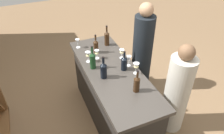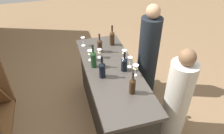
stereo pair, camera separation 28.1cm
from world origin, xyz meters
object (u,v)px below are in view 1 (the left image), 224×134
(wine_bottle_center_near_black, at_px, (124,63))
(wine_glass_far_left, at_px, (97,53))
(wine_bottle_second_right_olive_green, at_px, (93,60))
(wine_glass_near_right, at_px, (122,52))
(wine_bottle_rightmost_amber_brown, at_px, (96,46))
(person_center_guest, at_px, (142,52))
(person_left_guest, at_px, (177,93))
(wine_bottle_leftmost_amber_brown, at_px, (137,84))
(wine_glass_near_center, at_px, (129,59))
(wine_glass_near_left, at_px, (136,66))
(wine_bottle_far_right_amber_brown, at_px, (107,38))
(wine_glass_far_right, at_px, (78,42))
(wine_bottle_second_left_near_black, at_px, (104,70))
(wine_glass_far_center, at_px, (88,55))

(wine_bottle_center_near_black, bearing_deg, wine_glass_far_left, 31.46)
(wine_bottle_second_right_olive_green, bearing_deg, wine_glass_near_right, -81.51)
(wine_bottle_rightmost_amber_brown, bearing_deg, person_center_guest, -88.55)
(person_left_guest, bearing_deg, wine_bottle_rightmost_amber_brown, -49.69)
(wine_bottle_leftmost_amber_brown, xyz_separation_m, wine_glass_near_center, (0.50, -0.15, -0.00))
(wine_bottle_center_near_black, xyz_separation_m, wine_glass_near_left, (-0.14, -0.10, 0.01))
(wine_bottle_far_right_amber_brown, height_order, wine_glass_far_right, wine_bottle_far_right_amber_brown)
(wine_bottle_second_right_olive_green, height_order, wine_glass_near_left, wine_bottle_second_right_olive_green)
(wine_bottle_leftmost_amber_brown, height_order, wine_bottle_rightmost_amber_brown, wine_bottle_leftmost_amber_brown)
(wine_glass_far_right, distance_m, person_center_guest, 1.10)
(wine_bottle_second_left_near_black, bearing_deg, wine_glass_far_right, 6.62)
(wine_bottle_second_left_near_black, distance_m, wine_glass_far_right, 0.85)
(wine_glass_far_left, bearing_deg, person_left_guest, -133.18)
(wine_glass_near_right, bearing_deg, wine_bottle_rightmost_amber_brown, 45.63)
(wine_bottle_leftmost_amber_brown, xyz_separation_m, wine_bottle_rightmost_amber_brown, (0.99, 0.15, -0.00))
(wine_bottle_leftmost_amber_brown, distance_m, wine_glass_far_right, 1.29)
(wine_glass_near_left, bearing_deg, wine_bottle_rightmost_amber_brown, 23.71)
(wine_bottle_center_near_black, height_order, wine_glass_far_right, wine_bottle_center_near_black)
(wine_bottle_rightmost_amber_brown, height_order, person_left_guest, person_left_guest)
(wine_bottle_center_near_black, distance_m, wine_glass_near_right, 0.28)
(wine_bottle_center_near_black, height_order, person_left_guest, person_left_guest)
(wine_bottle_second_left_near_black, bearing_deg, person_center_guest, -56.45)
(wine_glass_far_center, xyz_separation_m, wine_glass_far_right, (0.43, 0.03, -0.00))
(wine_bottle_second_right_olive_green, bearing_deg, wine_bottle_far_right_amber_brown, -38.95)
(wine_glass_far_center, relative_size, wine_glass_far_right, 1.11)
(wine_bottle_far_right_amber_brown, bearing_deg, person_center_guest, -102.33)
(wine_bottle_rightmost_amber_brown, distance_m, person_left_guest, 1.33)
(wine_bottle_leftmost_amber_brown, bearing_deg, wine_glass_far_left, 12.76)
(wine_bottle_center_near_black, bearing_deg, wine_bottle_rightmost_amber_brown, 19.99)
(wine_bottle_leftmost_amber_brown, xyz_separation_m, wine_bottle_second_left_near_black, (0.39, 0.26, 0.01))
(wine_glass_far_left, xyz_separation_m, person_left_guest, (-0.81, -0.86, -0.39))
(wine_glass_far_right, bearing_deg, person_left_guest, -139.60)
(wine_glass_far_center, bearing_deg, wine_bottle_leftmost_amber_brown, -157.72)
(wine_glass_far_left, bearing_deg, wine_bottle_rightmost_amber_brown, -14.95)
(wine_glass_near_left, bearing_deg, person_center_guest, -36.42)
(wine_bottle_center_near_black, distance_m, wine_glass_far_right, 0.89)
(wine_bottle_far_right_amber_brown, xyz_separation_m, wine_glass_far_right, (0.10, 0.45, -0.02))
(wine_bottle_second_left_near_black, distance_m, person_center_guest, 1.17)
(wine_bottle_rightmost_amber_brown, relative_size, wine_glass_far_right, 2.05)
(wine_bottle_center_near_black, relative_size, wine_glass_far_right, 1.96)
(wine_bottle_far_right_amber_brown, bearing_deg, wine_bottle_center_near_black, 177.05)
(wine_bottle_leftmost_amber_brown, height_order, person_center_guest, person_center_guest)
(wine_bottle_second_right_olive_green, bearing_deg, wine_bottle_second_left_near_black, -166.80)
(wine_glass_near_left, height_order, wine_glass_far_right, wine_glass_near_left)
(wine_bottle_leftmost_amber_brown, bearing_deg, wine_glass_near_right, -11.36)
(wine_bottle_rightmost_amber_brown, xyz_separation_m, wine_glass_near_center, (-0.49, -0.30, -0.00))
(wine_bottle_second_left_near_black, xyz_separation_m, wine_bottle_second_right_olive_green, (0.25, 0.06, 0.01))
(wine_glass_near_left, relative_size, wine_glass_far_right, 1.13)
(wine_bottle_second_right_olive_green, bearing_deg, wine_bottle_leftmost_amber_brown, -153.46)
(wine_bottle_second_right_olive_green, height_order, wine_glass_near_center, wine_bottle_second_right_olive_green)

